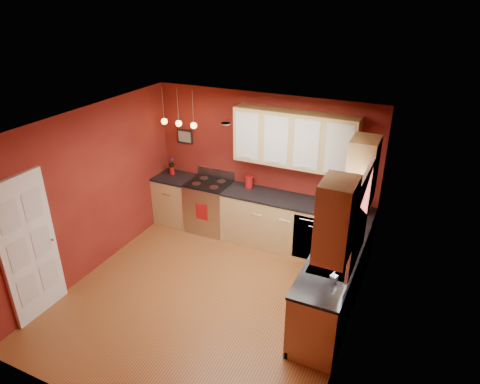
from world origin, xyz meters
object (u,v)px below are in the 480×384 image
at_px(sink, 332,264).
at_px(coffee_maker, 360,206).
at_px(gas_range, 210,206).
at_px(red_canister, 249,182).
at_px(soap_pump, 334,277).

distance_m(sink, coffee_maker, 1.50).
distance_m(gas_range, red_canister, 0.93).
xyz_separation_m(gas_range, soap_pump, (2.74, -1.91, 0.54)).
bearing_deg(gas_range, coffee_maker, -0.13).
distance_m(sink, soap_pump, 0.44).
xyz_separation_m(coffee_maker, soap_pump, (0.06, -1.90, -0.05)).
bearing_deg(soap_pump, gas_range, 145.14).
bearing_deg(red_canister, coffee_maker, -4.45).
bearing_deg(sink, soap_pump, -73.57).
bearing_deg(red_canister, sink, -40.94).
distance_m(coffee_maker, soap_pump, 1.91).
relative_size(red_canister, soap_pump, 1.32).
bearing_deg(sink, coffee_maker, 87.66).
xyz_separation_m(gas_range, red_canister, (0.72, 0.15, 0.57)).
relative_size(gas_range, red_canister, 5.14).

